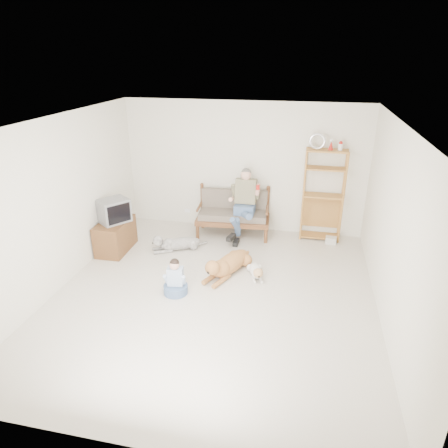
% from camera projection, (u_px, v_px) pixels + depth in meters
% --- Properties ---
extents(floor, '(5.50, 5.50, 0.00)m').
position_uv_depth(floor, '(214.00, 295.00, 6.35)').
color(floor, silver).
rests_on(floor, ground).
extents(ceiling, '(5.50, 5.50, 0.00)m').
position_uv_depth(ceiling, '(211.00, 123.00, 5.27)').
color(ceiling, white).
rests_on(ceiling, ground).
extents(wall_back, '(5.00, 0.00, 5.00)m').
position_uv_depth(wall_back, '(243.00, 168.00, 8.28)').
color(wall_back, silver).
rests_on(wall_back, ground).
extents(wall_front, '(5.00, 0.00, 5.00)m').
position_uv_depth(wall_front, '(136.00, 339.00, 3.34)').
color(wall_front, silver).
rests_on(wall_front, ground).
extents(wall_left, '(0.00, 5.50, 5.50)m').
position_uv_depth(wall_left, '(59.00, 205.00, 6.29)').
color(wall_left, silver).
rests_on(wall_left, ground).
extents(wall_right, '(0.00, 5.50, 5.50)m').
position_uv_depth(wall_right, '(394.00, 232.00, 5.33)').
color(wall_right, silver).
rests_on(wall_right, ground).
extents(loveseat, '(1.55, 0.82, 0.95)m').
position_uv_depth(loveseat, '(234.00, 212.00, 8.33)').
color(loveseat, brown).
rests_on(loveseat, ground).
extents(man, '(0.55, 0.79, 1.28)m').
position_uv_depth(man, '(242.00, 209.00, 8.00)').
color(man, slate).
rests_on(man, loveseat).
extents(etagere, '(0.82, 0.36, 2.16)m').
position_uv_depth(etagere, '(323.00, 194.00, 7.94)').
color(etagere, '#AA6D35').
rests_on(etagere, ground).
extents(book_stack, '(0.22, 0.17, 0.13)m').
position_uv_depth(book_stack, '(331.00, 240.00, 8.05)').
color(book_stack, silver).
rests_on(book_stack, ground).
extents(tv_stand, '(0.51, 0.91, 0.60)m').
position_uv_depth(tv_stand, '(115.00, 236.00, 7.69)').
color(tv_stand, brown).
rests_on(tv_stand, ground).
extents(crt_tv, '(0.65, 0.68, 0.44)m').
position_uv_depth(crt_tv, '(114.00, 211.00, 7.49)').
color(crt_tv, slate).
rests_on(crt_tv, tv_stand).
extents(wall_outlet, '(0.12, 0.02, 0.08)m').
position_uv_depth(wall_outlet, '(187.00, 211.00, 8.92)').
color(wall_outlet, white).
rests_on(wall_outlet, ground).
extents(golden_retriever, '(0.71, 1.36, 0.43)m').
position_uv_depth(golden_retriever, '(227.00, 264.00, 6.91)').
color(golden_retriever, '#B26E3E').
rests_on(golden_retriever, ground).
extents(shaggy_dog, '(1.02, 0.66, 0.34)m').
position_uv_depth(shaggy_dog, '(175.00, 243.00, 7.76)').
color(shaggy_dog, silver).
rests_on(shaggy_dog, ground).
extents(terrier, '(0.33, 0.67, 0.26)m').
position_uv_depth(terrier, '(256.00, 271.00, 6.82)').
color(terrier, white).
rests_on(terrier, ground).
extents(child, '(0.39, 0.39, 0.61)m').
position_uv_depth(child, '(175.00, 281.00, 6.33)').
color(child, slate).
rests_on(child, ground).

